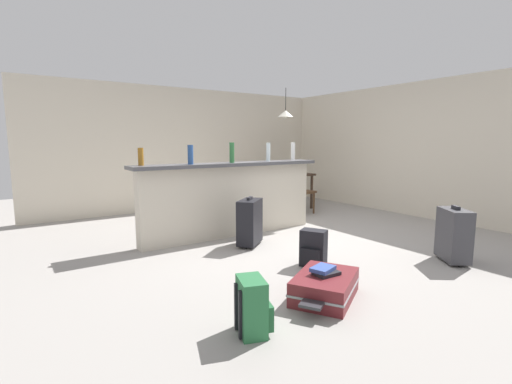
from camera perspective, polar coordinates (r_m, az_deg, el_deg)
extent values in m
cube|color=gray|center=(5.59, 3.91, -7.01)|extent=(13.00, 13.00, 0.05)
cube|color=beige|center=(8.02, -9.66, 6.64)|extent=(6.60, 0.10, 2.50)
cube|color=beige|center=(7.84, 20.51, 6.23)|extent=(0.10, 6.00, 2.50)
cube|color=beige|center=(5.49, -3.85, -1.41)|extent=(2.80, 0.20, 1.05)
cube|color=#4C4C51|center=(5.43, -3.90, 4.32)|extent=(2.96, 0.40, 0.05)
cylinder|color=#9E661E|center=(4.98, -17.47, 5.26)|extent=(0.07, 0.07, 0.23)
cylinder|color=#284C89|center=(5.07, -10.15, 5.73)|extent=(0.08, 0.08, 0.26)
cylinder|color=#2D6B38|center=(5.37, -3.77, 6.12)|extent=(0.07, 0.07, 0.29)
cylinder|color=silver|center=(5.73, 1.92, 6.23)|extent=(0.06, 0.06, 0.29)
cylinder|color=silver|center=(6.18, 5.75, 6.33)|extent=(0.07, 0.07, 0.30)
cube|color=#332319|center=(7.70, 4.28, 2.73)|extent=(1.10, 0.80, 0.04)
cylinder|color=#332319|center=(7.17, 2.88, -0.61)|extent=(0.06, 0.06, 0.70)
cylinder|color=#332319|center=(7.80, 8.63, -0.01)|extent=(0.06, 0.06, 0.70)
cylinder|color=#332319|center=(7.72, -0.17, 0.00)|extent=(0.06, 0.06, 0.70)
cylinder|color=#332319|center=(8.31, 5.45, 0.53)|extent=(0.06, 0.06, 0.70)
cube|color=#4C331E|center=(7.22, 7.24, 0.03)|extent=(0.47, 0.47, 0.04)
cube|color=#4C331E|center=(7.30, 6.16, 2.19)|extent=(0.40, 0.11, 0.48)
cylinder|color=#4C331E|center=(7.03, 7.44, -2.04)|extent=(0.04, 0.04, 0.41)
cylinder|color=#4C331E|center=(7.29, 8.97, -1.72)|extent=(0.04, 0.04, 0.41)
cylinder|color=#4C331E|center=(7.23, 5.43, -1.74)|extent=(0.04, 0.04, 0.41)
cylinder|color=#4C331E|center=(7.48, 6.99, -1.44)|extent=(0.04, 0.04, 0.41)
cube|color=#4C331E|center=(8.21, 1.93, 1.04)|extent=(0.48, 0.48, 0.04)
cube|color=#4C331E|center=(8.07, 2.91, 2.77)|extent=(0.40, 0.13, 0.48)
cylinder|color=#4C331E|center=(8.47, 1.79, -0.29)|extent=(0.04, 0.04, 0.41)
cylinder|color=#4C331E|center=(8.23, 0.35, -0.53)|extent=(0.04, 0.04, 0.41)
cylinder|color=#4C331E|center=(8.27, 3.49, -0.50)|extent=(0.04, 0.04, 0.41)
cylinder|color=#4C331E|center=(8.02, 2.06, -0.75)|extent=(0.04, 0.04, 0.41)
cylinder|color=black|center=(7.82, 4.64, 14.13)|extent=(0.01, 0.01, 0.47)
cone|color=white|center=(7.80, 4.62, 12.03)|extent=(0.34, 0.34, 0.14)
sphere|color=white|center=(7.79, 4.61, 11.44)|extent=(0.07, 0.07, 0.07)
cube|color=maroon|center=(3.48, 10.65, -14.22)|extent=(0.83, 0.76, 0.22)
cube|color=gray|center=(3.48, 10.65, -14.22)|extent=(0.85, 0.77, 0.02)
cube|color=#2D2D33|center=(3.11, 8.64, -16.90)|extent=(0.21, 0.23, 0.02)
cube|color=black|center=(4.98, -0.98, -4.63)|extent=(0.49, 0.46, 0.60)
cylinder|color=black|center=(4.88, -1.66, -8.53)|extent=(0.07, 0.06, 0.06)
cylinder|color=black|center=(5.23, -0.33, -7.41)|extent=(0.07, 0.06, 0.06)
cube|color=#232328|center=(4.92, -0.99, -0.99)|extent=(0.13, 0.12, 0.04)
cube|color=black|center=(4.25, 8.92, -8.60)|extent=(0.29, 0.33, 0.42)
cube|color=black|center=(4.17, 8.42, -9.96)|extent=(0.16, 0.22, 0.19)
cube|color=black|center=(4.37, 8.44, -8.42)|extent=(0.04, 0.04, 0.36)
cube|color=black|center=(4.33, 10.21, -8.61)|extent=(0.04, 0.04, 0.36)
cube|color=#286B3D|center=(2.82, -0.71, -17.31)|extent=(0.26, 0.32, 0.42)
cube|color=#205530|center=(2.88, 1.53, -18.39)|extent=(0.13, 0.23, 0.19)
cube|color=black|center=(2.75, -2.44, -18.53)|extent=(0.03, 0.04, 0.36)
cube|color=black|center=(2.87, -3.10, -17.32)|extent=(0.03, 0.04, 0.36)
cube|color=#38383D|center=(4.89, 28.38, -5.84)|extent=(0.45, 0.50, 0.60)
cylinder|color=black|center=(4.80, 29.15, -9.84)|extent=(0.06, 0.07, 0.06)
cylinder|color=black|center=(5.13, 27.22, -8.62)|extent=(0.06, 0.07, 0.06)
cube|color=#232328|center=(4.83, 28.63, -2.14)|extent=(0.12, 0.14, 0.04)
cube|color=black|center=(3.44, 10.86, -12.25)|extent=(0.23, 0.17, 0.03)
cube|color=#334C99|center=(3.44, 10.36, -11.63)|extent=(0.26, 0.22, 0.04)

